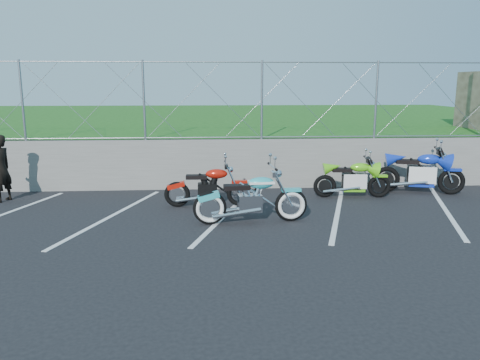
{
  "coord_description": "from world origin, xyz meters",
  "views": [
    {
      "loc": [
        -0.33,
        -8.61,
        2.7
      ],
      "look_at": [
        0.3,
        1.3,
        0.66
      ],
      "focal_mm": 35.0,
      "sensor_mm": 36.0,
      "label": 1
    }
  ],
  "objects": [
    {
      "name": "sportbike_blue",
      "position": [
        4.92,
        2.59,
        0.49
      ],
      "size": [
        2.16,
        0.82,
        1.14
      ],
      "rotation": [
        0.0,
        0.0,
        -0.26
      ],
      "color": "black",
      "rests_on": "ground"
    },
    {
      "name": "cruiser_turquoise",
      "position": [
        0.48,
        0.3,
        0.46
      ],
      "size": [
        2.29,
        0.72,
        1.14
      ],
      "rotation": [
        0.0,
        0.0,
        0.08
      ],
      "color": "black",
      "rests_on": "ground"
    },
    {
      "name": "chain_link_fence",
      "position": [
        0.0,
        3.5,
        2.3
      ],
      "size": [
        28.0,
        0.03,
        2.0
      ],
      "color": "gray",
      "rests_on": "retaining_wall"
    },
    {
      "name": "naked_orange",
      "position": [
        -0.37,
        1.62,
        0.42
      ],
      "size": [
        1.97,
        0.67,
        0.98
      ],
      "rotation": [
        0.0,
        0.0,
        -0.0
      ],
      "color": "black",
      "rests_on": "ground"
    },
    {
      "name": "sportbike_green",
      "position": [
        3.11,
        2.26,
        0.42
      ],
      "size": [
        1.87,
        0.67,
        0.97
      ],
      "rotation": [
        0.0,
        0.0,
        -0.08
      ],
      "color": "black",
      "rests_on": "ground"
    },
    {
      "name": "grass_field",
      "position": [
        0.0,
        13.5,
        0.65
      ],
      "size": [
        30.0,
        20.0,
        1.3
      ],
      "primitive_type": "cube",
      "color": "#1A5015",
      "rests_on": "ground"
    },
    {
      "name": "parking_lines",
      "position": [
        1.2,
        1.0,
        0.0
      ],
      "size": [
        18.29,
        4.31,
        0.01
      ],
      "color": "silver",
      "rests_on": "ground"
    },
    {
      "name": "person_standing",
      "position": [
        -5.21,
        2.4,
        0.78
      ],
      "size": [
        0.56,
        0.67,
        1.57
      ],
      "primitive_type": "imported",
      "rotation": [
        0.0,
        0.0,
        -1.96
      ],
      "color": "black",
      "rests_on": "ground"
    },
    {
      "name": "ground",
      "position": [
        0.0,
        0.0,
        0.0
      ],
      "size": [
        90.0,
        90.0,
        0.0
      ],
      "primitive_type": "plane",
      "color": "black",
      "rests_on": "ground"
    },
    {
      "name": "retaining_wall",
      "position": [
        0.0,
        3.5,
        0.65
      ],
      "size": [
        30.0,
        0.22,
        1.3
      ],
      "primitive_type": "cube",
      "color": "#63635E",
      "rests_on": "ground"
    }
  ]
}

